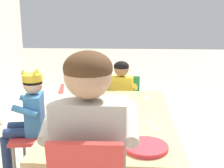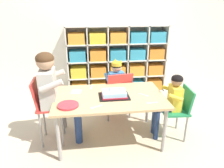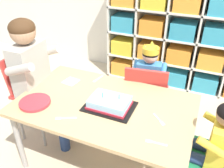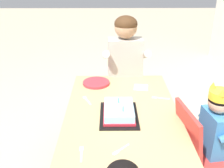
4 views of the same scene
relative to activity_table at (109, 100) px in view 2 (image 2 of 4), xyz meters
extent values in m
plane|color=beige|center=(0.00, 0.00, -0.52)|extent=(16.00, 16.00, 0.00)
cube|color=silver|center=(0.00, 1.69, 0.86)|extent=(5.77, 0.10, 2.77)
cube|color=silver|center=(0.31, 1.62, 0.08)|extent=(1.76, 0.01, 1.21)
cube|color=silver|center=(-0.56, 1.47, 0.08)|extent=(0.02, 0.32, 1.21)
cube|color=silver|center=(-0.21, 1.47, 0.08)|extent=(0.02, 0.32, 1.21)
cube|color=silver|center=(0.14, 1.47, 0.08)|extent=(0.02, 0.32, 1.21)
cube|color=silver|center=(0.48, 1.47, 0.08)|extent=(0.02, 0.32, 1.21)
cube|color=silver|center=(0.83, 1.47, 0.08)|extent=(0.02, 0.32, 1.21)
cube|color=silver|center=(1.18, 1.47, 0.08)|extent=(0.02, 0.32, 1.21)
cube|color=silver|center=(0.31, 1.47, -0.51)|extent=(1.76, 0.32, 0.02)
cube|color=silver|center=(0.31, 1.47, -0.22)|extent=(1.76, 0.32, 0.02)
cube|color=silver|center=(0.31, 1.47, 0.08)|extent=(1.76, 0.32, 0.02)
cube|color=silver|center=(0.31, 1.47, 0.38)|extent=(1.76, 0.32, 0.02)
cube|color=silver|center=(0.31, 1.47, 0.67)|extent=(1.76, 0.32, 0.02)
cube|color=orange|center=(-0.39, 1.45, -0.41)|extent=(0.27, 0.25, 0.18)
cube|color=orange|center=(-0.04, 1.45, -0.41)|extent=(0.27, 0.25, 0.18)
cube|color=teal|center=(0.31, 1.45, -0.41)|extent=(0.27, 0.25, 0.18)
cube|color=teal|center=(0.66, 1.45, -0.41)|extent=(0.27, 0.25, 0.18)
cube|color=orange|center=(1.01, 1.45, -0.41)|extent=(0.27, 0.25, 0.18)
cube|color=yellow|center=(-0.39, 1.45, -0.12)|extent=(0.27, 0.25, 0.18)
cube|color=orange|center=(-0.04, 1.45, -0.12)|extent=(0.27, 0.25, 0.18)
cube|color=orange|center=(0.31, 1.45, -0.12)|extent=(0.27, 0.25, 0.18)
cube|color=orange|center=(0.66, 1.45, -0.12)|extent=(0.27, 0.25, 0.18)
cube|color=orange|center=(1.01, 1.45, -0.12)|extent=(0.27, 0.25, 0.18)
cube|color=teal|center=(-0.39, 1.45, 0.18)|extent=(0.27, 0.25, 0.18)
cube|color=orange|center=(-0.04, 1.45, 0.18)|extent=(0.27, 0.25, 0.18)
cube|color=teal|center=(0.31, 1.45, 0.18)|extent=(0.27, 0.25, 0.18)
cube|color=teal|center=(0.66, 1.45, 0.18)|extent=(0.27, 0.25, 0.18)
cube|color=orange|center=(1.01, 1.45, 0.18)|extent=(0.27, 0.25, 0.18)
cube|color=orange|center=(-0.39, 1.45, 0.48)|extent=(0.27, 0.25, 0.18)
cube|color=yellow|center=(-0.04, 1.45, 0.48)|extent=(0.27, 0.25, 0.18)
cube|color=orange|center=(0.31, 1.45, 0.48)|extent=(0.27, 0.25, 0.18)
cube|color=teal|center=(0.66, 1.45, 0.48)|extent=(0.27, 0.25, 0.18)
cube|color=teal|center=(1.01, 1.45, 0.48)|extent=(0.27, 0.25, 0.18)
cube|color=tan|center=(0.00, 0.00, 0.04)|extent=(1.24, 0.76, 0.03)
cylinder|color=#9E9993|center=(-0.56, -0.32, -0.25)|extent=(0.04, 0.04, 0.55)
cylinder|color=#9E9993|center=(0.56, -0.32, -0.25)|extent=(0.04, 0.04, 0.55)
cylinder|color=#9E9993|center=(-0.56, 0.32, -0.25)|extent=(0.04, 0.04, 0.55)
cylinder|color=#9E9993|center=(0.56, 0.32, -0.25)|extent=(0.04, 0.04, 0.55)
cube|color=red|center=(0.16, 0.56, -0.16)|extent=(0.42, 0.39, 0.03)
cube|color=red|center=(0.19, 0.40, 0.01)|extent=(0.35, 0.12, 0.32)
cylinder|color=gray|center=(0.30, 0.72, -0.35)|extent=(0.02, 0.02, 0.35)
cylinder|color=gray|center=(-0.01, 0.67, -0.35)|extent=(0.02, 0.02, 0.35)
cylinder|color=gray|center=(0.34, 0.44, -0.35)|extent=(0.02, 0.02, 0.35)
cylinder|color=gray|center=(0.03, 0.40, -0.35)|extent=(0.02, 0.02, 0.35)
cube|color=#3D7FBC|center=(0.16, 0.57, -0.01)|extent=(0.22, 0.14, 0.29)
sphere|color=#DBB293|center=(0.16, 0.57, 0.21)|extent=(0.13, 0.13, 0.13)
ellipsoid|color=black|center=(0.16, 0.57, 0.23)|extent=(0.14, 0.14, 0.10)
cylinder|color=yellow|center=(0.16, 0.57, 0.26)|extent=(0.14, 0.14, 0.05)
cone|color=yellow|center=(0.16, 0.63, 0.30)|extent=(0.04, 0.04, 0.04)
cone|color=yellow|center=(0.22, 0.55, 0.30)|extent=(0.04, 0.04, 0.04)
cone|color=yellow|center=(0.12, 0.53, 0.30)|extent=(0.04, 0.04, 0.04)
cylinder|color=navy|center=(0.21, 0.68, -0.12)|extent=(0.10, 0.22, 0.07)
cylinder|color=navy|center=(0.09, 0.66, -0.12)|extent=(0.10, 0.22, 0.07)
cylinder|color=navy|center=(0.20, 0.78, -0.34)|extent=(0.06, 0.06, 0.37)
cylinder|color=navy|center=(0.07, 0.77, -0.34)|extent=(0.06, 0.06, 0.37)
cylinder|color=#3D7FBC|center=(0.28, 0.63, 0.06)|extent=(0.07, 0.18, 0.10)
cylinder|color=#3D7FBC|center=(0.03, 0.59, 0.06)|extent=(0.07, 0.18, 0.10)
cube|color=red|center=(-0.67, 0.05, -0.06)|extent=(0.30, 0.31, 0.03)
cube|color=red|center=(-0.81, 0.05, 0.11)|extent=(0.07, 0.28, 0.30)
cylinder|color=gray|center=(-0.56, -0.07, -0.30)|extent=(0.02, 0.02, 0.45)
cylinder|color=gray|center=(-0.56, 0.18, -0.30)|extent=(0.02, 0.02, 0.45)
cylinder|color=gray|center=(-0.79, -0.07, -0.30)|extent=(0.02, 0.02, 0.45)
cylinder|color=gray|center=(-0.79, 0.17, -0.30)|extent=(0.02, 0.02, 0.45)
cube|color=#B2ADA3|center=(-0.67, 0.05, 0.16)|extent=(0.17, 0.30, 0.42)
sphere|color=tan|center=(-0.67, 0.05, 0.47)|extent=(0.19, 0.19, 0.19)
ellipsoid|color=#472D19|center=(-0.67, 0.05, 0.50)|extent=(0.19, 0.19, 0.14)
cylinder|color=navy|center=(-0.52, -0.03, -0.02)|extent=(0.30, 0.11, 0.10)
cylinder|color=navy|center=(-0.53, 0.15, -0.02)|extent=(0.30, 0.11, 0.10)
cylinder|color=navy|center=(-0.37, -0.03, -0.29)|extent=(0.08, 0.08, 0.47)
cylinder|color=navy|center=(-0.38, 0.15, -0.29)|extent=(0.08, 0.08, 0.47)
cylinder|color=#B2ADA3|center=(-0.61, -0.11, 0.25)|extent=(0.25, 0.07, 0.14)
cylinder|color=#B2ADA3|center=(-0.62, 0.23, 0.25)|extent=(0.25, 0.07, 0.14)
cube|color=#238451|center=(0.77, -0.03, -0.16)|extent=(0.33, 0.37, 0.03)
cube|color=#238451|center=(0.91, -0.04, -0.02)|extent=(0.08, 0.32, 0.26)
cylinder|color=gray|center=(0.66, 0.12, -0.35)|extent=(0.02, 0.02, 0.35)
cylinder|color=gray|center=(0.64, -0.17, -0.35)|extent=(0.02, 0.02, 0.35)
cylinder|color=gray|center=(0.90, 0.10, -0.35)|extent=(0.02, 0.02, 0.35)
cylinder|color=gray|center=(0.88, -0.18, -0.35)|extent=(0.02, 0.02, 0.35)
cube|color=yellow|center=(0.77, -0.03, 0.00)|extent=(0.13, 0.22, 0.29)
sphere|color=#997051|center=(0.77, -0.03, 0.21)|extent=(0.13, 0.13, 0.13)
ellipsoid|color=black|center=(0.77, -0.03, 0.23)|extent=(0.14, 0.14, 0.10)
cylinder|color=navy|center=(0.67, 0.04, -0.12)|extent=(0.21, 0.08, 0.07)
cylinder|color=navy|center=(0.66, -0.09, -0.12)|extent=(0.21, 0.08, 0.07)
cylinder|color=navy|center=(0.57, 0.04, -0.34)|extent=(0.06, 0.06, 0.37)
cylinder|color=navy|center=(0.56, -0.08, -0.34)|extent=(0.06, 0.06, 0.37)
cylinder|color=yellow|center=(0.74, 0.09, 0.06)|extent=(0.18, 0.06, 0.10)
cylinder|color=yellow|center=(0.72, -0.15, 0.06)|extent=(0.18, 0.06, 0.10)
cube|color=black|center=(0.05, -0.02, 0.05)|extent=(0.34, 0.25, 0.01)
cube|color=#9ED1EF|center=(0.05, -0.02, 0.09)|extent=(0.26, 0.19, 0.06)
cube|color=red|center=(0.05, -0.02, 0.07)|extent=(0.28, 0.20, 0.02)
cylinder|color=#4CB2E5|center=(0.00, -0.02, 0.14)|extent=(0.01, 0.01, 0.04)
cylinder|color=#4CB2E5|center=(0.11, 0.00, 0.14)|extent=(0.01, 0.01, 0.04)
cylinder|color=#DB333D|center=(-0.45, -0.19, 0.06)|extent=(0.22, 0.22, 0.02)
cube|color=white|center=(-0.38, 0.17, 0.05)|extent=(0.12, 0.12, 0.00)
cube|color=white|center=(0.38, -0.01, 0.05)|extent=(0.07, 0.07, 0.00)
cube|color=white|center=(0.43, -0.05, 0.05)|extent=(0.04, 0.04, 0.00)
cube|color=white|center=(0.45, -0.23, 0.05)|extent=(0.09, 0.02, 0.00)
cube|color=white|center=(0.39, -0.24, 0.05)|extent=(0.04, 0.02, 0.00)
cube|color=white|center=(-0.19, 0.31, 0.05)|extent=(0.03, 0.09, 0.00)
cube|color=white|center=(-0.20, 0.25, 0.05)|extent=(0.03, 0.04, 0.00)
cube|color=white|center=(-0.14, -0.24, 0.05)|extent=(0.09, 0.05, 0.00)
cube|color=white|center=(-0.21, -0.27, 0.05)|extent=(0.04, 0.03, 0.00)
camera|label=1|loc=(-1.78, -0.11, 0.71)|focal=47.04mm
camera|label=2|loc=(-0.24, -2.14, 1.05)|focal=33.34mm
camera|label=3|loc=(0.58, -1.22, 1.04)|focal=37.86mm
camera|label=4|loc=(1.55, -0.08, 0.97)|focal=43.01mm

